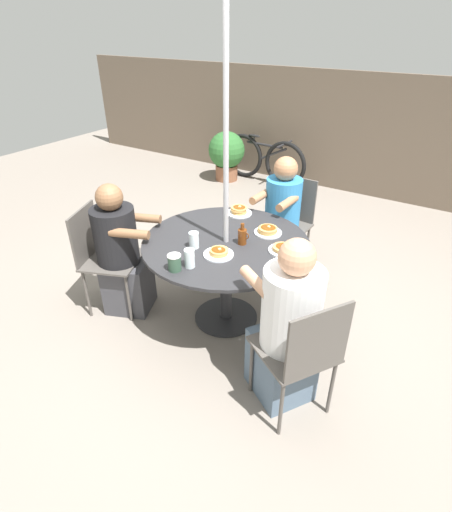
{
  "coord_description": "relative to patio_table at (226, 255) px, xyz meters",
  "views": [
    {
      "loc": [
        1.43,
        -2.24,
        2.2
      ],
      "look_at": [
        0.0,
        0.0,
        0.61
      ],
      "focal_mm": 28.0,
      "sensor_mm": 36.0,
      "label": 1
    }
  ],
  "objects": [
    {
      "name": "patio_chair_south",
      "position": [
        -0.97,
        -0.4,
        -0.09
      ],
      "size": [
        0.56,
        0.56,
        0.91
      ],
      "rotation": [
        0.0,
        0.0,
        -1.18
      ],
      "color": "#514C47",
      "rests_on": "ground"
    },
    {
      "name": "drinking_glass_a",
      "position": [
        -0.15,
        -0.21,
        0.18
      ],
      "size": [
        0.07,
        0.07,
        0.12
      ],
      "primitive_type": "cylinder",
      "color": "silver",
      "rests_on": "patio_table"
    },
    {
      "name": "patio_table",
      "position": [
        0.0,
        0.0,
        0.0
      ],
      "size": [
        1.28,
        1.28,
        0.74
      ],
      "color": "#28282B",
      "rests_on": "ground"
    },
    {
      "name": "potted_shrub",
      "position": [
        -1.82,
        2.86,
        -0.2
      ],
      "size": [
        0.55,
        0.55,
        0.74
      ],
      "color": "brown",
      "rests_on": "ground"
    },
    {
      "name": "back_fence",
      "position": [
        0.0,
        3.42,
        0.19
      ],
      "size": [
        10.0,
        0.06,
        1.62
      ],
      "primitive_type": "cube",
      "color": "brown",
      "rests_on": "ground"
    },
    {
      "name": "diner_east",
      "position": [
        0.05,
        0.87,
        -0.08
      ],
      "size": [
        0.35,
        0.5,
        1.17
      ],
      "rotation": [
        0.0,
        0.0,
        -3.2
      ],
      "color": "gray",
      "rests_on": "ground"
    },
    {
      "name": "coffee_cup",
      "position": [
        -0.07,
        -0.52,
        0.18
      ],
      "size": [
        0.09,
        0.09,
        0.11
      ],
      "color": "#33513D",
      "rests_on": "patio_table"
    },
    {
      "name": "patio_chair_north",
      "position": [
        0.89,
        -0.56,
        -0.09
      ],
      "size": [
        0.59,
        0.59,
        0.91
      ],
      "rotation": [
        0.0,
        0.0,
        1.01
      ],
      "color": "#514C47",
      "rests_on": "ground"
    },
    {
      "name": "pancake_plate_d",
      "position": [
        -0.17,
        0.48,
        0.15
      ],
      "size": [
        0.22,
        0.22,
        0.07
      ],
      "color": "white",
      "rests_on": "patio_table"
    },
    {
      "name": "diner_north",
      "position": [
        0.74,
        -0.46,
        -0.07
      ],
      "size": [
        0.58,
        0.54,
        1.19
      ],
      "rotation": [
        0.0,
        0.0,
        1.01
      ],
      "color": "slate",
      "rests_on": "ground"
    },
    {
      "name": "patio_chair_east",
      "position": [
        0.06,
        1.05,
        -0.09
      ],
      "size": [
        0.45,
        0.45,
        0.91
      ],
      "rotation": [
        0.0,
        0.0,
        -3.2
      ],
      "color": "#514C47",
      "rests_on": "ground"
    },
    {
      "name": "umbrella_pole",
      "position": [
        0.0,
        0.0,
        0.62
      ],
      "size": [
        0.04,
        0.04,
        2.48
      ],
      "primitive_type": "cylinder",
      "color": "#ADADB2",
      "rests_on": "ground"
    },
    {
      "name": "pancake_plate_a",
      "position": [
        0.21,
        0.29,
        0.14
      ],
      "size": [
        0.22,
        0.22,
        0.06
      ],
      "color": "white",
      "rests_on": "patio_table"
    },
    {
      "name": "drinking_glass_b",
      "position": [
        -0.01,
        -0.44,
        0.19
      ],
      "size": [
        0.07,
        0.07,
        0.13
      ],
      "primitive_type": "cylinder",
      "color": "silver",
      "rests_on": "patio_table"
    },
    {
      "name": "diner_south",
      "position": [
        -0.81,
        -0.33,
        -0.1
      ],
      "size": [
        0.56,
        0.49,
        1.14
      ],
      "rotation": [
        0.0,
        0.0,
        -1.18
      ],
      "color": "#3D3D42",
      "rests_on": "ground"
    },
    {
      "name": "ground_plane",
      "position": [
        0.0,
        0.0,
        -0.62
      ],
      "size": [
        12.0,
        12.0,
        0.0
      ],
      "primitive_type": "plane",
      "color": "gray"
    },
    {
      "name": "pancake_plate_c",
      "position": [
        0.43,
        0.1,
        0.14
      ],
      "size": [
        0.22,
        0.22,
        0.05
      ],
      "color": "white",
      "rests_on": "patio_table"
    },
    {
      "name": "syrup_bottle",
      "position": [
        0.12,
        0.03,
        0.19
      ],
      "size": [
        0.09,
        0.07,
        0.17
      ],
      "color": "#602D0F",
      "rests_on": "patio_table"
    },
    {
      "name": "bicycle",
      "position": [
        -1.3,
        3.11,
        -0.27
      ],
      "size": [
        1.41,
        0.44,
        0.7
      ],
      "rotation": [
        0.0,
        0.0,
        -0.06
      ],
      "color": "black",
      "rests_on": "ground"
    },
    {
      "name": "pancake_plate_b",
      "position": [
        0.07,
        -0.2,
        0.14
      ],
      "size": [
        0.22,
        0.22,
        0.06
      ],
      "color": "white",
      "rests_on": "patio_table"
    }
  ]
}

